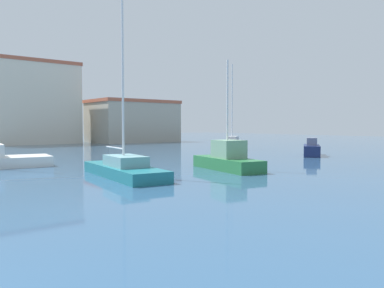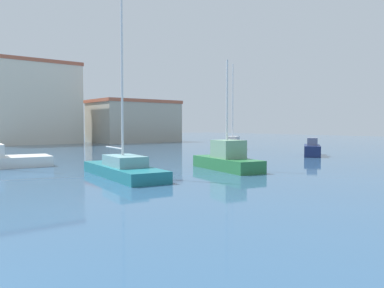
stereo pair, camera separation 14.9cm
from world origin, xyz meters
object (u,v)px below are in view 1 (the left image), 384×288
object	(u,v)px
sailboat_teal_far_right	(124,168)
sailboat_green_mid_harbor	(228,159)
sailboat_grey_outer_mooring	(232,144)
motorboat_navy_behind_lamppost	(312,149)

from	to	relation	value
sailboat_teal_far_right	sailboat_green_mid_harbor	bearing A→B (deg)	-9.71
sailboat_teal_far_right	sailboat_grey_outer_mooring	xyz separation A→B (m)	(20.19, 12.24, 0.15)
motorboat_navy_behind_lamppost	sailboat_grey_outer_mooring	size ratio (longest dim) A/B	0.48
motorboat_navy_behind_lamppost	sailboat_teal_far_right	bearing A→B (deg)	-174.18
motorboat_navy_behind_lamppost	sailboat_green_mid_harbor	bearing A→B (deg)	-166.79
sailboat_green_mid_harbor	sailboat_grey_outer_mooring	distance (m)	19.09
sailboat_green_mid_harbor	motorboat_navy_behind_lamppost	world-z (taller)	sailboat_green_mid_harbor
motorboat_navy_behind_lamppost	sailboat_grey_outer_mooring	world-z (taller)	sailboat_grey_outer_mooring
sailboat_green_mid_harbor	sailboat_teal_far_right	size ratio (longest dim) A/B	0.72
motorboat_navy_behind_lamppost	sailboat_grey_outer_mooring	distance (m)	10.20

